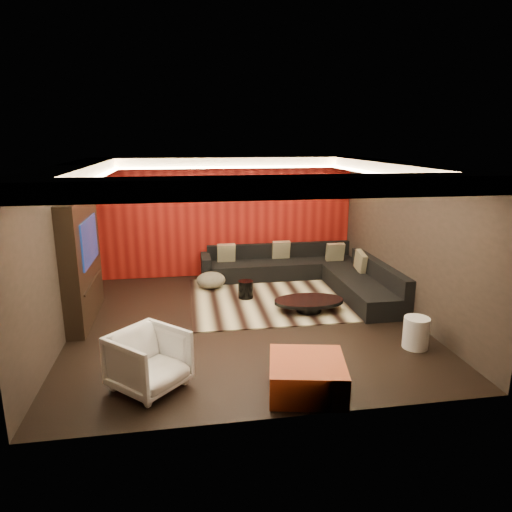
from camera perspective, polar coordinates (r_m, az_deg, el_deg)
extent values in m
cube|color=black|center=(8.35, -1.37, -8.17)|extent=(6.00, 6.00, 0.02)
cube|color=silver|center=(7.72, -1.50, 11.54)|extent=(6.00, 6.00, 0.02)
cube|color=black|center=(10.85, -3.65, 4.87)|extent=(6.00, 0.02, 2.80)
cube|color=black|center=(8.08, -23.08, 0.40)|extent=(0.02, 6.00, 2.80)
cube|color=black|center=(8.84, 18.29, 1.95)|extent=(0.02, 6.00, 2.80)
cube|color=#6B0C0A|center=(10.81, -3.63, 4.84)|extent=(5.98, 0.05, 2.78)
cube|color=silver|center=(10.40, -3.59, 11.61)|extent=(6.00, 0.60, 0.22)
cube|color=silver|center=(5.07, 2.77, 8.63)|extent=(6.00, 0.60, 0.22)
cube|color=silver|center=(7.82, -21.78, 9.69)|extent=(0.60, 4.80, 0.22)
cube|color=silver|center=(8.52, 17.10, 10.39)|extent=(0.60, 4.80, 0.22)
cube|color=#FFD899|center=(10.07, -3.38, 11.01)|extent=(4.80, 0.08, 0.04)
cube|color=#FFD899|center=(5.41, 2.00, 8.05)|extent=(4.80, 0.08, 0.04)
cube|color=#FFD899|center=(7.77, -19.24, 9.22)|extent=(0.08, 4.80, 0.04)
cube|color=#FFD899|center=(8.39, 14.94, 9.86)|extent=(0.08, 4.80, 0.04)
cube|color=black|center=(8.68, -20.97, -0.53)|extent=(0.30, 2.00, 2.20)
cube|color=black|center=(8.57, -20.13, 1.77)|extent=(0.04, 1.30, 0.80)
cube|color=black|center=(8.76, -19.71, -3.02)|extent=(0.04, 1.60, 0.04)
cube|color=#C2B78E|center=(9.52, 4.02, -5.16)|extent=(4.02, 3.03, 0.02)
cylinder|color=black|center=(8.78, 6.62, -6.11)|extent=(1.37, 1.37, 0.22)
cylinder|color=black|center=(9.38, -1.29, -4.20)|extent=(0.39, 0.39, 0.36)
ellipsoid|color=#B5AB8C|center=(10.05, -5.65, -3.03)|extent=(0.83, 0.83, 0.35)
cylinder|color=silver|center=(7.68, 19.36, -9.03)|extent=(0.43, 0.43, 0.50)
cube|color=#964513|center=(6.16, 6.39, -14.68)|extent=(1.14, 1.14, 0.43)
imported|color=white|center=(6.26, -13.23, -12.61)|extent=(1.21, 1.20, 0.79)
cube|color=black|center=(10.87, 3.27, -1.60)|extent=(3.50, 0.90, 0.40)
cube|color=black|center=(11.10, 2.90, 0.76)|extent=(3.50, 0.20, 0.35)
cube|color=black|center=(9.65, 13.13, -4.05)|extent=(0.90, 2.60, 0.40)
cube|color=black|center=(9.68, 15.17, -1.80)|extent=(0.20, 2.60, 0.35)
cube|color=black|center=(10.60, -6.27, -1.51)|extent=(0.20, 0.90, 0.60)
cube|color=beige|center=(10.12, 12.94, -0.70)|extent=(0.12, 0.50, 0.50)
cube|color=beige|center=(10.86, 9.86, 0.50)|extent=(0.42, 0.20, 0.44)
cube|color=beige|center=(10.65, -3.75, 0.41)|extent=(0.42, 0.20, 0.44)
cube|color=beige|center=(10.94, 3.14, 0.80)|extent=(0.42, 0.20, 0.44)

